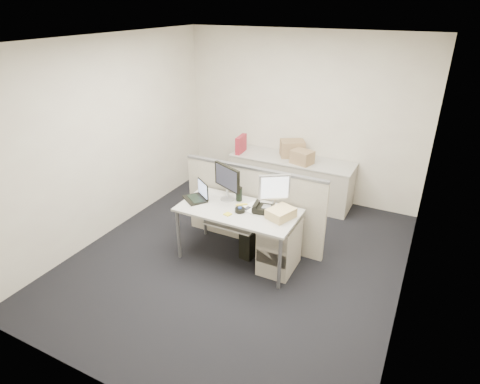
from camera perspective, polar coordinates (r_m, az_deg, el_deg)
The scene contains 29 objects.
floor at distance 5.37m, azimuth -0.25°, elevation -9.40°, with size 4.00×4.50×0.01m, color black.
ceiling at distance 4.41m, azimuth -0.32°, elevation 20.75°, with size 4.00×4.50×0.01m, color white.
wall_back at distance 6.70m, azimuth 8.68°, elevation 10.44°, with size 4.00×0.02×2.70m, color silver.
wall_front at distance 3.12m, azimuth -19.75°, elevation -9.68°, with size 4.00×0.02×2.70m, color silver.
wall_left at distance 5.86m, azimuth -18.12°, elevation 7.23°, with size 0.02×4.50×2.70m, color silver.
wall_right at distance 4.27m, azimuth 24.35°, elevation -0.64°, with size 0.02×4.50×2.70m, color silver.
desk at distance 5.01m, azimuth -0.26°, elevation -3.12°, with size 1.50×0.75×0.73m.
keyboard_tray at distance 4.89m, azimuth -1.22°, elevation -4.49°, with size 0.62×0.32×0.02m, color #B6B3AB.
drawer_pedestal at distance 5.04m, azimuth 5.64°, elevation -7.62°, with size 0.40×0.55×0.65m, color #ACA192.
cubicle_partition at distance 5.42m, azimuth 1.89°, elevation -2.16°, with size 2.00×0.06×1.10m, color beige.
back_counter at distance 6.74m, azimuth 7.24°, elevation 1.69°, with size 2.00×0.60×0.72m, color #ACA192.
monitor_main at distance 5.12m, azimuth -1.84°, elevation 1.31°, with size 0.47×0.18×0.47m, color black.
monitor_small at distance 4.87m, azimuth 4.89°, elevation -0.16°, with size 0.38×0.19×0.46m, color #B7B7BC.
laptop at distance 5.19m, azimuth -6.47°, elevation 0.07°, with size 0.32×0.24×0.24m, color black.
trackball at distance 4.91m, azimuth -0.01°, elevation -2.58°, with size 0.13×0.13×0.05m, color black.
desk_phone at distance 4.91m, azimuth 3.28°, elevation -2.43°, with size 0.24×0.19×0.08m, color black.
paper_stack at distance 5.01m, azimuth 1.89°, elevation -2.19°, with size 0.23×0.29×0.01m, color silver.
sticky_pad at distance 4.86m, azimuth -1.76°, elevation -3.17°, with size 0.08×0.08×0.01m, color gold.
travel_mug at distance 5.15m, azimuth -0.14°, elevation -0.35°, with size 0.08×0.08×0.17m, color black.
banana at distance 5.05m, azimuth 0.25°, elevation -1.80°, with size 0.17×0.04×0.04m, color yellow.
cellphone at distance 4.98m, azimuth 1.02°, elevation -2.39°, with size 0.06×0.11×0.01m, color black.
manila_folders at distance 4.79m, azimuth 5.84°, elevation -3.03°, with size 0.24×0.31×0.12m, color #DCC47C.
keyboard at distance 4.89m, azimuth -0.49°, elevation -4.18°, with size 0.42×0.15×0.02m, color black.
pc_tower_desk at distance 5.36m, azimuth 1.89°, elevation -6.87°, with size 0.17×0.42×0.39m, color black.
pc_tower_spare_dark at distance 6.94m, azimuth -1.83°, elevation 1.31°, with size 0.18×0.46×0.43m, color black.
pc_tower_spare_silver at distance 7.07m, azimuth -3.65°, elevation 1.48°, with size 0.16×0.40×0.37m, color #B7B7BC.
cardboard_box_left at distance 6.68m, azimuth 7.44°, elevation 6.09°, with size 0.38×0.29×0.29m, color #876B4F.
cardboard_box_right at distance 6.40m, azimuth 8.82°, elevation 4.85°, with size 0.32×0.25×0.23m, color #876B4F.
red_binder at distance 6.79m, azimuth 0.14°, elevation 6.74°, with size 0.08×0.33×0.31m, color maroon.
Camera 1 is at (2.01, -3.91, 3.08)m, focal length 30.00 mm.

